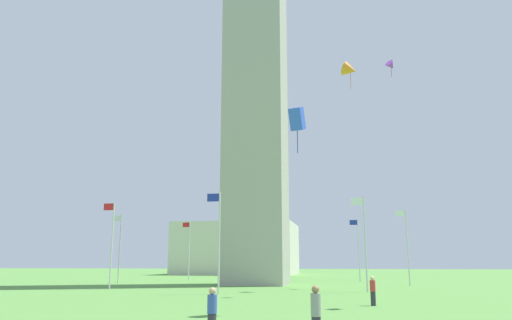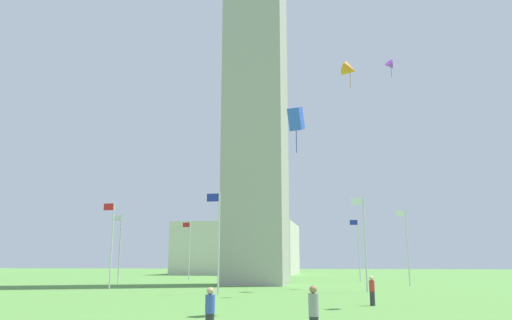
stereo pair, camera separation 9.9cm
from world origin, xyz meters
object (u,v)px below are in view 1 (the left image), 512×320
object	(u,v)px
kite_blue_box	(297,119)
distant_building	(238,249)
flagpole_sw	(358,247)
person_blue_shirt	(212,313)
obelisk_monument	(256,27)
flagpole_ne	(112,241)
person_red_shirt	(373,291)
flagpole_e	(218,237)
flagpole_n	(119,245)
flagpole_nw	(189,248)
flagpole_s	(407,243)
kite_purple_delta	(391,66)
flagpole_w	(276,248)
flagpole_se	(364,239)
kite_orange_delta	(350,70)
person_gray_shirt	(316,314)

from	to	relation	value
kite_blue_box	distant_building	bearing A→B (deg)	-75.28
flagpole_sw	person_blue_shirt	world-z (taller)	flagpole_sw
obelisk_monument	flagpole_sw	xyz separation A→B (m)	(-11.46, -11.52, -26.35)
flagpole_ne	obelisk_monument	bearing A→B (deg)	-135.15
person_red_shirt	distant_building	size ratio (longest dim) A/B	0.07
flagpole_ne	flagpole_e	xyz separation A→B (m)	(-11.52, 4.77, 0.00)
flagpole_ne	person_red_shirt	world-z (taller)	flagpole_ne
flagpole_n	flagpole_ne	world-z (taller)	same
flagpole_nw	kite_blue_box	distance (m)	45.82
flagpole_s	person_blue_shirt	world-z (taller)	flagpole_s
flagpole_ne	kite_purple_delta	distance (m)	33.52
flagpole_ne	flagpole_s	xyz separation A→B (m)	(-27.81, -11.52, 0.00)
obelisk_monument	distant_building	bearing A→B (deg)	-75.05
flagpole_e	flagpole_w	xyz separation A→B (m)	(-0.00, -32.58, 0.00)
flagpole_se	kite_blue_box	bearing A→B (deg)	78.10
flagpole_s	person_blue_shirt	xyz separation A→B (m)	(10.74, 38.10, -3.59)
person_blue_shirt	flagpole_s	bearing A→B (deg)	-11.31
kite_orange_delta	flagpole_se	bearing A→B (deg)	103.88
person_gray_shirt	person_blue_shirt	distance (m)	3.43
kite_blue_box	person_gray_shirt	bearing A→B (deg)	98.46
flagpole_w	distant_building	size ratio (longest dim) A/B	0.34
flagpole_nw	distant_building	world-z (taller)	distant_building
kite_orange_delta	distant_building	size ratio (longest dim) A/B	0.12
obelisk_monument	flagpole_w	xyz separation A→B (m)	(0.06, -16.29, -26.35)
flagpole_e	flagpole_s	xyz separation A→B (m)	(-16.29, -16.29, 0.00)
obelisk_monument	flagpole_n	size ratio (longest dim) A/B	7.67
flagpole_w	person_red_shirt	size ratio (longest dim) A/B	4.83
kite_blue_box	flagpole_s	bearing A→B (deg)	-106.15
flagpole_sw	person_blue_shirt	xyz separation A→B (m)	(5.97, 49.62, -3.59)
flagpole_nw	person_gray_shirt	size ratio (longest dim) A/B	4.63
flagpole_n	flagpole_sw	xyz separation A→B (m)	(-27.81, -11.52, 0.00)
kite_purple_delta	kite_orange_delta	world-z (taller)	kite_purple_delta
flagpole_ne	kite_orange_delta	distance (m)	27.78
flagpole_e	person_blue_shirt	size ratio (longest dim) A/B	4.91
flagpole_se	person_gray_shirt	size ratio (longest dim) A/B	4.63
flagpole_s	flagpole_nw	xyz separation A→B (m)	(27.81, -11.52, 0.00)
flagpole_ne	distant_building	bearing A→B (deg)	-89.50
kite_blue_box	flagpole_n	bearing A→B (deg)	-51.13
flagpole_nw	person_red_shirt	bearing A→B (deg)	122.43
person_blue_shirt	flagpole_ne	bearing A→B (deg)	37.13
flagpole_n	distant_building	world-z (taller)	distant_building
kite_purple_delta	distant_building	bearing A→B (deg)	-60.85
flagpole_se	person_blue_shirt	size ratio (longest dim) A/B	4.91
kite_orange_delta	flagpole_nw	bearing A→B (deg)	-42.78
flagpole_w	person_gray_shirt	bearing A→B (deg)	99.31
kite_blue_box	kite_purple_delta	bearing A→B (deg)	-106.57
flagpole_se	person_blue_shirt	bearing A→B (deg)	77.35
obelisk_monument	person_red_shirt	bearing A→B (deg)	114.78
flagpole_nw	person_gray_shirt	xyz separation A→B (m)	(-20.49, 49.92, -3.54)
flagpole_nw	kite_orange_delta	bearing A→B (deg)	137.22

